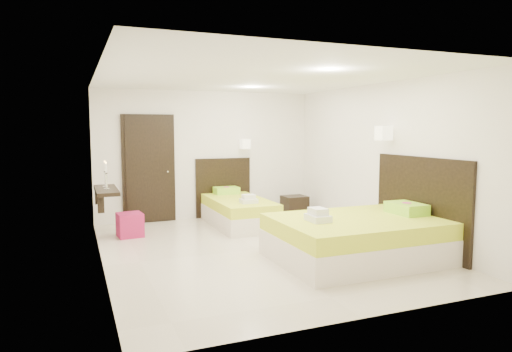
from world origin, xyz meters
name	(u,v)px	position (x,y,z in m)	size (l,w,h in m)	color
floor	(257,249)	(0.00, 0.00, 0.00)	(5.50, 5.50, 0.00)	beige
bed_single	(237,209)	(0.33, 1.85, 0.29)	(1.18, 1.96, 1.62)	beige
bed_double	(361,236)	(1.18, -1.01, 0.33)	(2.29, 1.94, 1.89)	beige
nightstand	(295,206)	(1.74, 2.19, 0.21)	(0.48, 0.43, 0.43)	black
ottoman	(130,225)	(-1.71, 1.60, 0.20)	(0.41, 0.41, 0.41)	#961444
door	(149,169)	(-1.20, 2.70, 1.05)	(1.02, 0.15, 2.14)	black
console_shelf	(106,190)	(-2.08, 1.60, 0.82)	(0.35, 1.20, 0.78)	black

